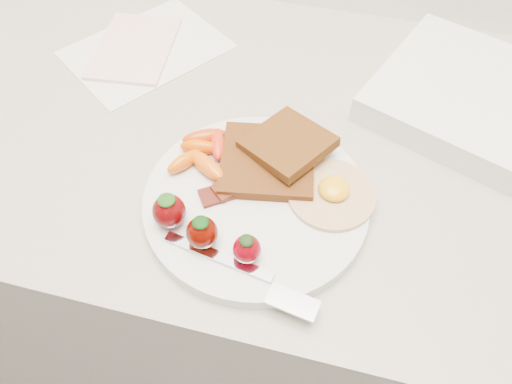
# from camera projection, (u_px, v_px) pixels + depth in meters

# --- Properties ---
(counter) EXTENTS (2.00, 0.60, 0.90)m
(counter) POSITION_uv_depth(u_px,v_px,m) (263.00, 278.00, 1.05)
(counter) COLOR gray
(counter) RESTS_ON ground
(plate) EXTENTS (0.27, 0.27, 0.02)m
(plate) POSITION_uv_depth(u_px,v_px,m) (256.00, 201.00, 0.60)
(plate) COLOR silver
(plate) RESTS_ON counter
(toast_lower) EXTENTS (0.13, 0.13, 0.01)m
(toast_lower) POSITION_uv_depth(u_px,v_px,m) (267.00, 161.00, 0.62)
(toast_lower) COLOR #3F1F07
(toast_lower) RESTS_ON plate
(toast_upper) EXTENTS (0.13, 0.13, 0.02)m
(toast_upper) POSITION_uv_depth(u_px,v_px,m) (288.00, 143.00, 0.62)
(toast_upper) COLOR #4B2D11
(toast_upper) RESTS_ON toast_lower
(fried_egg) EXTENTS (0.11, 0.11, 0.02)m
(fried_egg) POSITION_uv_depth(u_px,v_px,m) (332.00, 193.00, 0.59)
(fried_egg) COLOR beige
(fried_egg) RESTS_ON plate
(bacon_strips) EXTENTS (0.12, 0.11, 0.01)m
(bacon_strips) POSITION_uv_depth(u_px,v_px,m) (250.00, 182.00, 0.60)
(bacon_strips) COLOR #460508
(bacon_strips) RESTS_ON plate
(baby_carrots) EXTENTS (0.08, 0.09, 0.02)m
(baby_carrots) POSITION_uv_depth(u_px,v_px,m) (203.00, 151.00, 0.62)
(baby_carrots) COLOR #DA5201
(baby_carrots) RESTS_ON plate
(strawberries) EXTENTS (0.13, 0.06, 0.05)m
(strawberries) POSITION_uv_depth(u_px,v_px,m) (198.00, 227.00, 0.54)
(strawberries) COLOR #4C0405
(strawberries) RESTS_ON plate
(fork) EXTENTS (0.18, 0.07, 0.00)m
(fork) POSITION_uv_depth(u_px,v_px,m) (251.00, 276.00, 0.53)
(fork) COLOR silver
(fork) RESTS_ON plate
(paper_sheet) EXTENTS (0.28, 0.29, 0.00)m
(paper_sheet) POSITION_uv_depth(u_px,v_px,m) (146.00, 50.00, 0.79)
(paper_sheet) COLOR silver
(paper_sheet) RESTS_ON counter
(notepad) EXTENTS (0.13, 0.18, 0.01)m
(notepad) POSITION_uv_depth(u_px,v_px,m) (135.00, 48.00, 0.78)
(notepad) COLOR beige
(notepad) RESTS_ON paper_sheet
(appliance) EXTENTS (0.37, 0.33, 0.04)m
(appliance) POSITION_uv_depth(u_px,v_px,m) (489.00, 105.00, 0.69)
(appliance) COLOR silver
(appliance) RESTS_ON counter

